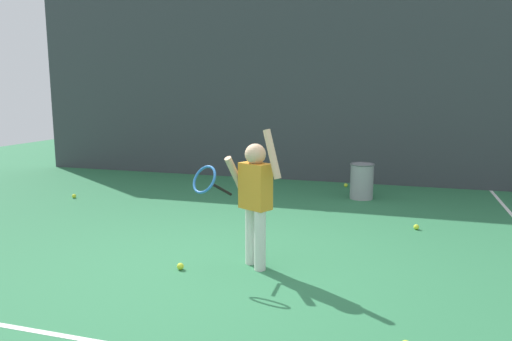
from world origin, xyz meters
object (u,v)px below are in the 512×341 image
object	(u,v)px
tennis_ball_0	(74,196)
tennis_ball_1	(180,266)
tennis_player	(253,194)
ball_hopper	(362,181)
tennis_ball_2	(416,227)
tennis_ball_3	(346,185)

from	to	relation	value
tennis_ball_0	tennis_ball_1	xyz separation A→B (m)	(2.97, -2.32, 0.00)
tennis_player	ball_hopper	bearing A→B (deg)	104.25
tennis_ball_0	tennis_ball_2	size ratio (longest dim) A/B	1.00
tennis_player	tennis_ball_2	bearing A→B (deg)	76.03
tennis_ball_2	tennis_player	bearing A→B (deg)	-131.02
tennis_ball_0	ball_hopper	bearing A→B (deg)	16.51
ball_hopper	tennis_ball_3	xyz separation A→B (m)	(-0.34, 0.85, -0.26)
tennis_player	tennis_ball_3	bearing A→B (deg)	111.29
tennis_player	tennis_ball_1	xyz separation A→B (m)	(-0.64, -0.28, -0.69)
tennis_ball_2	tennis_ball_3	world-z (taller)	same
tennis_ball_0	tennis_ball_2	bearing A→B (deg)	-2.85
ball_hopper	tennis_ball_3	world-z (taller)	ball_hopper
tennis_player	tennis_ball_1	bearing A→B (deg)	-129.53
ball_hopper	tennis_ball_3	distance (m)	0.95
tennis_ball_2	tennis_ball_1	bearing A→B (deg)	-136.79
tennis_player	ball_hopper	size ratio (longest dim) A/B	2.40
tennis_ball_0	tennis_ball_1	distance (m)	3.77
tennis_player	tennis_ball_3	world-z (taller)	tennis_player
tennis_ball_2	tennis_ball_3	xyz separation A→B (m)	(-1.13, 2.41, 0.00)
tennis_player	tennis_ball_0	xyz separation A→B (m)	(-3.62, 2.04, -0.69)
ball_hopper	tennis_player	bearing A→B (deg)	-102.80
tennis_player	tennis_ball_0	distance (m)	4.21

